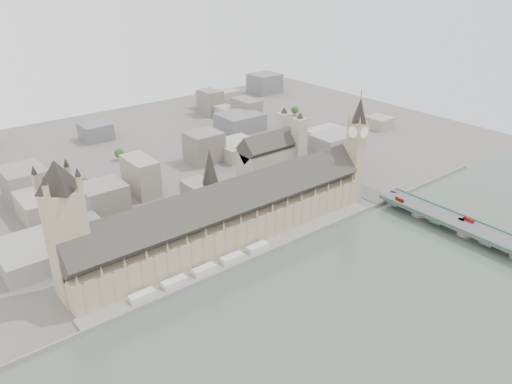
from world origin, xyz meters
TOP-DOWN VIEW (x-y plane):
  - ground at (0.00, 0.00)m, footprint 900.00×900.00m
  - river_thames at (0.00, -165.00)m, footprint 600.00×600.00m
  - embankment_wall at (0.00, -15.00)m, footprint 600.00×1.50m
  - river_terrace at (0.00, -7.50)m, footprint 270.00×15.00m
  - terrace_tents at (-40.00, -7.00)m, footprint 118.00×7.00m
  - palace_of_westminster at (0.00, 19.70)m, footprint 265.00×40.73m
  - elizabeth_tower at (138.00, 8.00)m, footprint 17.00×17.00m
  - victoria_tower at (-122.00, 26.00)m, footprint 30.00×30.00m
  - central_tower at (-10.00, 26.00)m, footprint 13.00×13.00m
  - westminster_bridge at (162.00, -87.50)m, footprint 25.00×325.00m
  - bridge_parapets at (162.00, -132.00)m, footprint 25.00×235.00m
  - westminster_abbey at (110.92, 95.00)m, footprint 68.00×36.00m
  - city_skyline_inland at (0.00, 245.00)m, footprint 720.00×360.00m
  - park_trees at (-10.00, 60.00)m, footprint 110.00×30.00m
  - red_bus_north at (155.02, -33.20)m, footprint 3.52×9.71m
  - red_bus_south at (168.35, -93.22)m, footprint 3.42×10.26m
  - car_silver at (165.49, -88.40)m, footprint 1.70×4.70m
  - car_approach at (165.76, -18.38)m, footprint 4.42×6.10m

SIDE VIEW (x-z plane):
  - ground at x=0.00m, z-range 0.00..0.00m
  - river_thames at x=0.00m, z-range 0.00..0.00m
  - river_terrace at x=0.00m, z-range 0.00..2.00m
  - embankment_wall at x=0.00m, z-range 0.00..3.00m
  - terrace_tents at x=-40.00m, z-range 2.00..6.00m
  - westminster_bridge at x=162.00m, z-range 0.00..10.25m
  - park_trees at x=-10.00m, z-range 0.00..15.00m
  - bridge_parapets at x=162.00m, z-range 10.25..11.40m
  - car_silver at x=165.49m, z-range 10.25..11.79m
  - car_approach at x=165.76m, z-range 10.25..11.89m
  - red_bus_north at x=155.02m, z-range 10.25..12.89m
  - red_bus_south at x=168.35m, z-range 10.25..13.05m
  - city_skyline_inland at x=0.00m, z-range 0.00..38.00m
  - palace_of_westminster at x=0.00m, z-range -5.02..50.43m
  - westminster_abbey at x=110.92m, z-range -6.92..57.08m
  - victoria_tower at x=-122.00m, z-range 5.20..105.20m
  - central_tower at x=-10.00m, z-range 33.92..81.92m
  - elizabeth_tower at x=138.00m, z-range 4.34..111.84m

